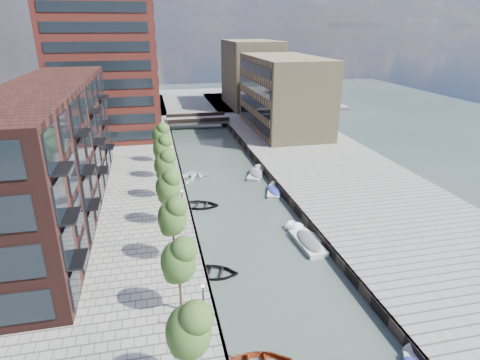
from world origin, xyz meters
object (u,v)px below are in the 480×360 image
object	(u,v)px
tree_4	(165,164)
tree_6	(160,134)
tree_3	(168,186)
bridge	(197,120)
tree_0	(188,328)
car	(253,121)
tree_2	(172,215)
tree_5	(162,147)
motorboat_2	(302,234)
sloop_4	(200,207)
motorboat_4	(256,174)
sloop_0	(213,275)
tree_1	(178,259)
sloop_3	(194,178)
motorboat_3	(274,191)
motorboat_1	(306,241)

from	to	relation	value
tree_4	tree_6	xyz separation A→B (m)	(0.00, 14.00, 0.00)
tree_6	tree_3	bearing A→B (deg)	-90.00
bridge	tree_6	bearing A→B (deg)	-108.10
tree_0	car	distance (m)	66.28
tree_2	tree_6	bearing A→B (deg)	90.00
tree_5	motorboat_2	xyz separation A→B (m)	(13.34, -17.53, -5.22)
sloop_4	motorboat_4	size ratio (longest dim) A/B	0.90
bridge	tree_0	xyz separation A→B (m)	(-8.50, -68.00, 3.92)
tree_5	bridge	bearing A→B (deg)	75.56
sloop_4	tree_3	bearing A→B (deg)	162.31
tree_0	tree_5	distance (m)	35.00
tree_5	sloop_0	world-z (taller)	tree_5
tree_6	motorboat_4	xyz separation A→B (m)	(13.16, -6.30, -5.10)
tree_5	tree_2	bearing A→B (deg)	-90.00
tree_1	sloop_3	world-z (taller)	tree_1
tree_0	tree_1	xyz separation A→B (m)	(0.00, 7.00, 0.00)
motorboat_3	tree_0	bearing A→B (deg)	-115.51
motorboat_3	car	distance (m)	34.62
sloop_0	sloop_4	size ratio (longest dim) A/B	0.98
tree_2	motorboat_1	bearing A→B (deg)	7.63
tree_0	tree_3	world-z (taller)	same
tree_6	bridge	bearing A→B (deg)	71.90
tree_0	sloop_0	size ratio (longest dim) A/B	1.28
tree_0	motorboat_4	world-z (taller)	tree_0
tree_3	sloop_3	xyz separation A→B (m)	(4.23, 15.49, -5.31)
motorboat_1	car	size ratio (longest dim) A/B	1.44
tree_3	tree_6	size ratio (longest dim) A/B	1.00
tree_2	sloop_4	world-z (taller)	tree_2
tree_4	motorboat_3	xyz separation A→B (m)	(13.88, 1.07, -5.13)
tree_4	motorboat_4	world-z (taller)	tree_4
motorboat_2	car	world-z (taller)	car
motorboat_2	sloop_3	bearing A→B (deg)	115.58
motorboat_2	tree_0	bearing A→B (deg)	-127.37
bridge	car	xyz separation A→B (m)	(11.26, -4.84, 0.29)
bridge	sloop_0	world-z (taller)	bridge
sloop_3	motorboat_4	world-z (taller)	motorboat_4
tree_4	sloop_3	size ratio (longest dim) A/B	1.16
motorboat_4	bridge	bearing A→B (deg)	98.20
sloop_3	motorboat_3	world-z (taller)	motorboat_3
tree_2	sloop_0	size ratio (longest dim) A/B	1.28
motorboat_4	sloop_4	bearing A→B (deg)	-135.87
tree_3	sloop_4	size ratio (longest dim) A/B	1.25
tree_3	tree_6	bearing A→B (deg)	90.00
tree_3	tree_6	world-z (taller)	same
tree_2	tree_5	world-z (taller)	same
tree_1	tree_5	size ratio (longest dim) A/B	1.00
bridge	sloop_4	xyz separation A→B (m)	(-4.75, -41.42, -1.39)
sloop_4	motorboat_2	xyz separation A→B (m)	(9.59, -9.11, 0.09)
tree_2	motorboat_3	xyz separation A→B (m)	(13.88, 15.07, -5.13)
sloop_4	motorboat_1	world-z (taller)	motorboat_1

